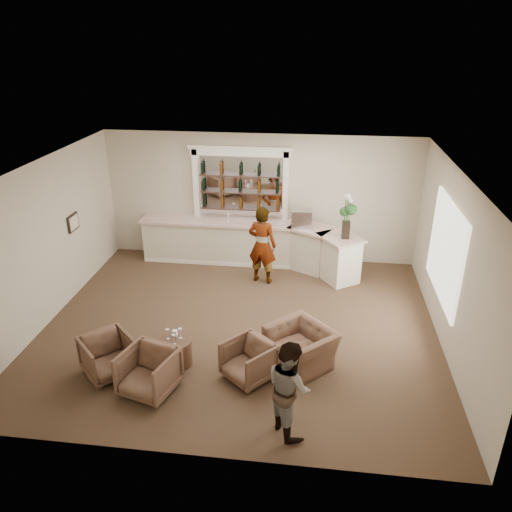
{
  "coord_description": "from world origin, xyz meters",
  "views": [
    {
      "loc": [
        1.45,
        -8.7,
        5.61
      ],
      "look_at": [
        0.22,
        0.9,
        1.2
      ],
      "focal_mm": 35.0,
      "sensor_mm": 36.0,
      "label": 1
    }
  ],
  "objects_px": {
    "sommelier": "(262,245)",
    "bar_counter": "(252,244)",
    "guest": "(289,387)",
    "armchair_far": "(301,347)",
    "armchair_center": "(149,372)",
    "flower_vase": "(347,213)",
    "armchair_left": "(108,356)",
    "cocktail_table": "(175,352)",
    "armchair_right": "(249,361)",
    "espresso_machine": "(302,218)"
  },
  "relations": [
    {
      "from": "armchair_far",
      "to": "espresso_machine",
      "type": "xyz_separation_m",
      "value": [
        -0.2,
        4.06,
        0.99
      ]
    },
    {
      "from": "armchair_center",
      "to": "armchair_right",
      "type": "distance_m",
      "value": 1.7
    },
    {
      "from": "sommelier",
      "to": "armchair_center",
      "type": "relative_size",
      "value": 2.2
    },
    {
      "from": "armchair_far",
      "to": "armchair_right",
      "type": "bearing_deg",
      "value": -103.73
    },
    {
      "from": "armchair_center",
      "to": "flower_vase",
      "type": "relative_size",
      "value": 0.8
    },
    {
      "from": "armchair_right",
      "to": "flower_vase",
      "type": "relative_size",
      "value": 0.73
    },
    {
      "from": "cocktail_table",
      "to": "armchair_right",
      "type": "bearing_deg",
      "value": -9.84
    },
    {
      "from": "armchair_right",
      "to": "flower_vase",
      "type": "distance_m",
      "value": 4.55
    },
    {
      "from": "armchair_right",
      "to": "espresso_machine",
      "type": "height_order",
      "value": "espresso_machine"
    },
    {
      "from": "armchair_left",
      "to": "armchair_right",
      "type": "xyz_separation_m",
      "value": [
        2.48,
        0.19,
        -0.02
      ]
    },
    {
      "from": "bar_counter",
      "to": "armchair_left",
      "type": "distance_m",
      "value": 5.2
    },
    {
      "from": "guest",
      "to": "armchair_center",
      "type": "xyz_separation_m",
      "value": [
        -2.38,
        0.58,
        -0.39
      ]
    },
    {
      "from": "guest",
      "to": "espresso_machine",
      "type": "distance_m",
      "value": 5.77
    },
    {
      "from": "armchair_left",
      "to": "armchair_center",
      "type": "bearing_deg",
      "value": -67.94
    },
    {
      "from": "cocktail_table",
      "to": "armchair_center",
      "type": "xyz_separation_m",
      "value": [
        -0.22,
        -0.8,
        0.14
      ]
    },
    {
      "from": "armchair_center",
      "to": "armchair_right",
      "type": "xyz_separation_m",
      "value": [
        1.61,
        0.56,
        -0.03
      ]
    },
    {
      "from": "armchair_left",
      "to": "armchair_center",
      "type": "relative_size",
      "value": 0.95
    },
    {
      "from": "flower_vase",
      "to": "bar_counter",
      "type": "bearing_deg",
      "value": 163.58
    },
    {
      "from": "bar_counter",
      "to": "flower_vase",
      "type": "height_order",
      "value": "flower_vase"
    },
    {
      "from": "armchair_center",
      "to": "armchair_right",
      "type": "height_order",
      "value": "armchair_center"
    },
    {
      "from": "cocktail_table",
      "to": "armchair_left",
      "type": "distance_m",
      "value": 1.18
    },
    {
      "from": "sommelier",
      "to": "espresso_machine",
      "type": "xyz_separation_m",
      "value": [
        0.88,
        0.87,
        0.41
      ]
    },
    {
      "from": "armchair_left",
      "to": "flower_vase",
      "type": "distance_m",
      "value": 6.08
    },
    {
      "from": "armchair_far",
      "to": "guest",
      "type": "bearing_deg",
      "value": -48.79
    },
    {
      "from": "flower_vase",
      "to": "armchair_left",
      "type": "bearing_deg",
      "value": -135.38
    },
    {
      "from": "sommelier",
      "to": "armchair_far",
      "type": "distance_m",
      "value": 3.42
    },
    {
      "from": "armchair_far",
      "to": "espresso_machine",
      "type": "height_order",
      "value": "espresso_machine"
    },
    {
      "from": "armchair_center",
      "to": "bar_counter",
      "type": "bearing_deg",
      "value": 95.76
    },
    {
      "from": "flower_vase",
      "to": "armchair_right",
      "type": "bearing_deg",
      "value": -113.65
    },
    {
      "from": "sommelier",
      "to": "armchair_center",
      "type": "bearing_deg",
      "value": 86.11
    },
    {
      "from": "armchair_center",
      "to": "espresso_machine",
      "type": "bearing_deg",
      "value": 83.03
    },
    {
      "from": "guest",
      "to": "armchair_far",
      "type": "bearing_deg",
      "value": -35.99
    },
    {
      "from": "guest",
      "to": "armchair_right",
      "type": "distance_m",
      "value": 1.44
    },
    {
      "from": "sommelier",
      "to": "armchair_left",
      "type": "distance_m",
      "value": 4.57
    },
    {
      "from": "bar_counter",
      "to": "armchair_center",
      "type": "height_order",
      "value": "bar_counter"
    },
    {
      "from": "guest",
      "to": "flower_vase",
      "type": "xyz_separation_m",
      "value": [
        0.97,
        5.1,
        0.97
      ]
    },
    {
      "from": "cocktail_table",
      "to": "armchair_center",
      "type": "height_order",
      "value": "armchair_center"
    },
    {
      "from": "armchair_far",
      "to": "espresso_machine",
      "type": "relative_size",
      "value": 2.26
    },
    {
      "from": "armchair_left",
      "to": "armchair_far",
      "type": "bearing_deg",
      "value": -32.63
    },
    {
      "from": "armchair_far",
      "to": "espresso_machine",
      "type": "bearing_deg",
      "value": 138.0
    },
    {
      "from": "bar_counter",
      "to": "cocktail_table",
      "type": "xyz_separation_m",
      "value": [
        -0.81,
        -4.4,
        -0.32
      ]
    },
    {
      "from": "guest",
      "to": "sommelier",
      "type": "bearing_deg",
      "value": -20.85
    },
    {
      "from": "espresso_machine",
      "to": "flower_vase",
      "type": "relative_size",
      "value": 0.46
    },
    {
      "from": "armchair_left",
      "to": "guest",
      "type": "bearing_deg",
      "value": -61.1
    },
    {
      "from": "guest",
      "to": "espresso_machine",
      "type": "xyz_separation_m",
      "value": [
        -0.09,
        5.74,
        0.57
      ]
    },
    {
      "from": "cocktail_table",
      "to": "guest",
      "type": "bearing_deg",
      "value": -32.58
    },
    {
      "from": "sommelier",
      "to": "bar_counter",
      "type": "bearing_deg",
      "value": -53.11
    },
    {
      "from": "sommelier",
      "to": "armchair_left",
      "type": "relative_size",
      "value": 2.31
    },
    {
      "from": "espresso_machine",
      "to": "armchair_center",
      "type": "bearing_deg",
      "value": -116.27
    },
    {
      "from": "sommelier",
      "to": "armchair_left",
      "type": "height_order",
      "value": "sommelier"
    }
  ]
}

